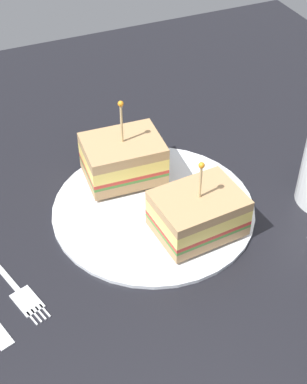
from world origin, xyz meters
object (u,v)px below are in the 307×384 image
sandwich_half_back (123,158)px  sandwich_half_front (198,213)px  plate (154,207)px  fork (19,291)px

sandwich_half_back → sandwich_half_front: bearing=109.3°
plate → sandwich_half_front: 7.07cm
plate → fork: 18.87cm
plate → sandwich_half_back: size_ratio=2.23×
sandwich_half_front → plate: bearing=-61.9°
fork → sandwich_half_front: bearing=-178.9°
sandwich_half_front → sandwich_half_back: size_ratio=0.93×
fork → sandwich_half_back: bearing=-142.4°
plate → fork: size_ratio=1.99×
sandwich_half_front → fork: size_ratio=0.83×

